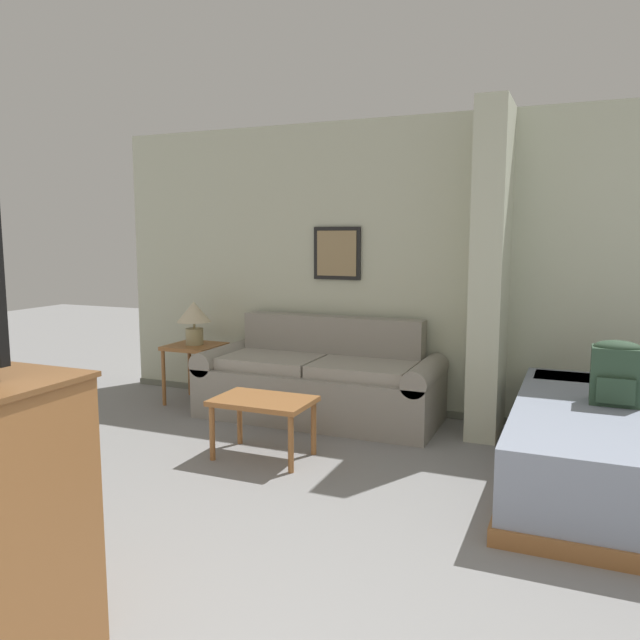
{
  "coord_description": "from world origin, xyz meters",
  "views": [
    {
      "loc": [
        1.2,
        -1.07,
        1.58
      ],
      "look_at": [
        -0.32,
        2.56,
        1.05
      ],
      "focal_mm": 35.0,
      "sensor_mm": 36.0,
      "label": 1
    }
  ],
  "objects_px": {
    "bed": "(630,448)",
    "backpack": "(616,371)",
    "table_lamp": "(194,316)",
    "couch": "(320,382)",
    "coffee_table": "(263,406)"
  },
  "relations": [
    {
      "from": "bed",
      "to": "backpack",
      "type": "xyz_separation_m",
      "value": [
        -0.11,
        0.08,
        0.47
      ]
    },
    {
      "from": "table_lamp",
      "to": "backpack",
      "type": "height_order",
      "value": "table_lamp"
    },
    {
      "from": "table_lamp",
      "to": "bed",
      "type": "bearing_deg",
      "value": -10.75
    },
    {
      "from": "coffee_table",
      "to": "backpack",
      "type": "height_order",
      "value": "backpack"
    },
    {
      "from": "table_lamp",
      "to": "backpack",
      "type": "distance_m",
      "value": 3.64
    },
    {
      "from": "couch",
      "to": "table_lamp",
      "type": "height_order",
      "value": "table_lamp"
    },
    {
      "from": "couch",
      "to": "bed",
      "type": "bearing_deg",
      "value": -16.26
    },
    {
      "from": "bed",
      "to": "backpack",
      "type": "relative_size",
      "value": 5.28
    },
    {
      "from": "coffee_table",
      "to": "table_lamp",
      "type": "xyz_separation_m",
      "value": [
        -1.31,
        1.08,
        0.46
      ]
    },
    {
      "from": "coffee_table",
      "to": "backpack",
      "type": "bearing_deg",
      "value": 11.5
    },
    {
      "from": "couch",
      "to": "coffee_table",
      "type": "bearing_deg",
      "value": -89.18
    },
    {
      "from": "coffee_table",
      "to": "bed",
      "type": "bearing_deg",
      "value": 9.12
    },
    {
      "from": "coffee_table",
      "to": "table_lamp",
      "type": "height_order",
      "value": "table_lamp"
    },
    {
      "from": "couch",
      "to": "backpack",
      "type": "bearing_deg",
      "value": -15.11
    },
    {
      "from": "table_lamp",
      "to": "couch",
      "type": "bearing_deg",
      "value": -0.0
    }
  ]
}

